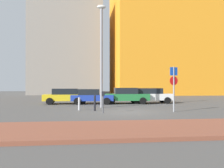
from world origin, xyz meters
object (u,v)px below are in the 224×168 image
parked_car_green (126,95)px  parking_meter (103,99)px  parked_car_yellow (66,96)px  street_lamp (101,48)px  traffic_bollard_near (95,103)px  parked_car_white (150,95)px  parking_sign_post (174,83)px  traffic_bollard_mid (79,104)px  parked_car_blue (91,96)px

parked_car_green → parking_meter: size_ratio=3.19×
parked_car_yellow → street_lamp: size_ratio=0.54×
parking_meter → traffic_bollard_near: (-0.47, 1.32, -0.36)m
parked_car_white → street_lamp: bearing=-141.0°
parked_car_white → parked_car_yellow: bearing=179.8°
street_lamp → parking_sign_post: bearing=-37.1°
parked_car_yellow → parked_car_green: size_ratio=0.99×
parked_car_white → traffic_bollard_mid: size_ratio=4.94×
parked_car_green → parked_car_white: 2.42m
parked_car_blue → traffic_bollard_near: bearing=-89.5°
parked_car_green → traffic_bollard_mid: (-4.36, -5.57, -0.34)m
parked_car_blue → parking_meter: (0.53, -7.48, 0.16)m
parked_car_yellow → street_lamp: 6.48m
street_lamp → traffic_bollard_mid: street_lamp is taller
parked_car_green → street_lamp: (-2.66, -3.90, 3.92)m
parked_car_white → traffic_bollard_mid: parked_car_white is taller
parked_car_white → traffic_bollard_mid: bearing=-139.5°
traffic_bollard_near → traffic_bollard_mid: traffic_bollard_near is taller
traffic_bollard_mid → parked_car_yellow: bearing=103.1°
parked_car_blue → street_lamp: size_ratio=0.50×
parked_car_green → parking_meter: 8.03m
traffic_bollard_mid → parked_car_blue: bearing=79.5°
parked_car_yellow → street_lamp: bearing=-53.5°
parking_sign_post → traffic_bollard_near: bearing=167.4°
parked_car_green → traffic_bollard_mid: 7.09m
parked_car_yellow → parking_sign_post: parking_sign_post is taller
street_lamp → parked_car_blue: bearing=99.9°
parked_car_blue → parking_sign_post: size_ratio=1.35×
parked_car_green → parked_car_white: size_ratio=0.99×
parked_car_green → parked_car_white: parked_car_green is taller
parked_car_yellow → parking_sign_post: size_ratio=1.46×
parked_car_yellow → parked_car_green: 5.72m
parked_car_yellow → parking_meter: 8.29m
parked_car_blue → traffic_bollard_mid: bearing=-100.5°
parked_car_white → parking_sign_post: (-0.49, -7.57, 1.11)m
parked_car_yellow → traffic_bollard_near: size_ratio=4.07×
parking_meter → street_lamp: (0.14, 3.62, 3.82)m
parked_car_green → parked_car_white: (2.42, 0.21, -0.01)m
parked_car_white → traffic_bollard_near: parked_car_white is taller
parked_car_white → parking_meter: (-5.22, -7.73, 0.11)m
parking_meter → street_lamp: 5.27m
parking_sign_post → parked_car_blue: bearing=125.7°
parked_car_green → traffic_bollard_mid: parked_car_green is taller
parked_car_green → parking_sign_post: size_ratio=1.47×
traffic_bollard_mid → parking_meter: bearing=-51.3°
parked_car_blue → parked_car_white: (5.75, 0.25, 0.05)m
parked_car_green → parked_car_yellow: bearing=177.6°
parking_sign_post → parking_meter: 4.84m
parking_sign_post → parked_car_yellow: bearing=135.2°
street_lamp → traffic_bollard_near: size_ratio=7.58×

